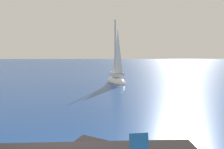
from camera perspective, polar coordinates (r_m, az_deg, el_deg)
sailboat_near at (r=28.16m, az=0.96°, el=-0.93°), size 2.55×3.99×7.19m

